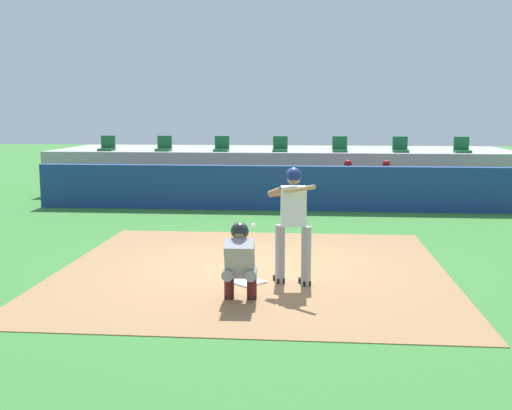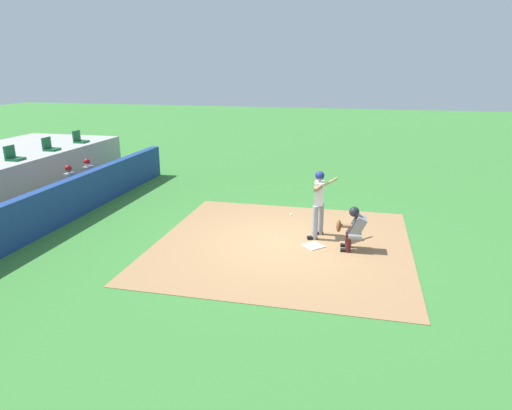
{
  "view_description": "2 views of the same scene",
  "coord_description": "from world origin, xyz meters",
  "px_view_note": "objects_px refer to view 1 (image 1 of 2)",
  "views": [
    {
      "loc": [
        0.94,
        -10.02,
        2.61
      ],
      "look_at": [
        0.0,
        0.7,
        1.0
      ],
      "focal_mm": 43.33,
      "sensor_mm": 36.0,
      "label": 1
    },
    {
      "loc": [
        -10.69,
        -1.78,
        4.37
      ],
      "look_at": [
        0.0,
        0.7,
        1.0
      ],
      "focal_mm": 31.72,
      "sensor_mm": 36.0,
      "label": 2
    }
  ],
  "objects_px": {
    "stadium_seat_1": "(164,147)",
    "stadium_seat_6": "(462,148)",
    "home_plate": "(248,282)",
    "dugout_player_1": "(386,183)",
    "stadium_seat_4": "(340,148)",
    "stadium_seat_5": "(400,148)",
    "dugout_player_0": "(348,182)",
    "batter_at_plate": "(293,218)",
    "stadium_seat_3": "(280,147)",
    "stadium_seat_0": "(107,146)",
    "stadium_seat_2": "(222,147)",
    "catcher_crouched": "(239,259)"
  },
  "relations": [
    {
      "from": "stadium_seat_4",
      "to": "stadium_seat_3",
      "type": "bearing_deg",
      "value": 180.0
    },
    {
      "from": "catcher_crouched",
      "to": "stadium_seat_3",
      "type": "height_order",
      "value": "stadium_seat_3"
    },
    {
      "from": "home_plate",
      "to": "batter_at_plate",
      "type": "relative_size",
      "value": 0.24
    },
    {
      "from": "home_plate",
      "to": "stadium_seat_6",
      "type": "distance_m",
      "value": 11.7
    },
    {
      "from": "stadium_seat_1",
      "to": "stadium_seat_6",
      "type": "bearing_deg",
      "value": 0.0
    },
    {
      "from": "stadium_seat_1",
      "to": "stadium_seat_4",
      "type": "xyz_separation_m",
      "value": [
        5.57,
        0.0,
        0.0
      ]
    },
    {
      "from": "home_plate",
      "to": "stadium_seat_4",
      "type": "relative_size",
      "value": 0.92
    },
    {
      "from": "dugout_player_1",
      "to": "stadium_seat_4",
      "type": "distance_m",
      "value": 2.52
    },
    {
      "from": "batter_at_plate",
      "to": "dugout_player_1",
      "type": "xyz_separation_m",
      "value": [
        2.38,
        8.17,
        -0.36
      ]
    },
    {
      "from": "catcher_crouched",
      "to": "stadium_seat_2",
      "type": "xyz_separation_m",
      "value": [
        -1.84,
        11.12,
        0.93
      ]
    },
    {
      "from": "home_plate",
      "to": "dugout_player_1",
      "type": "xyz_separation_m",
      "value": [
        3.07,
        8.14,
        0.65
      ]
    },
    {
      "from": "catcher_crouched",
      "to": "stadium_seat_5",
      "type": "height_order",
      "value": "stadium_seat_5"
    },
    {
      "from": "home_plate",
      "to": "dugout_player_0",
      "type": "height_order",
      "value": "dugout_player_0"
    },
    {
      "from": "stadium_seat_5",
      "to": "stadium_seat_2",
      "type": "bearing_deg",
      "value": 180.0
    },
    {
      "from": "stadium_seat_5",
      "to": "home_plate",
      "type": "bearing_deg",
      "value": -110.05
    },
    {
      "from": "stadium_seat_4",
      "to": "stadium_seat_5",
      "type": "distance_m",
      "value": 1.86
    },
    {
      "from": "catcher_crouched",
      "to": "dugout_player_1",
      "type": "distance_m",
      "value": 9.59
    },
    {
      "from": "stadium_seat_0",
      "to": "stadium_seat_6",
      "type": "height_order",
      "value": "same"
    },
    {
      "from": "dugout_player_0",
      "to": "stadium_seat_3",
      "type": "distance_m",
      "value": 2.98
    },
    {
      "from": "stadium_seat_4",
      "to": "batter_at_plate",
      "type": "bearing_deg",
      "value": -96.52
    },
    {
      "from": "batter_at_plate",
      "to": "dugout_player_0",
      "type": "relative_size",
      "value": 1.39
    },
    {
      "from": "dugout_player_0",
      "to": "stadium_seat_0",
      "type": "distance_m",
      "value": 7.89
    },
    {
      "from": "dugout_player_0",
      "to": "stadium_seat_5",
      "type": "relative_size",
      "value": 2.71
    },
    {
      "from": "stadium_seat_5",
      "to": "batter_at_plate",
      "type": "bearing_deg",
      "value": -106.51
    },
    {
      "from": "home_plate",
      "to": "stadium_seat_5",
      "type": "distance_m",
      "value": 10.94
    },
    {
      "from": "stadium_seat_0",
      "to": "stadium_seat_3",
      "type": "distance_m",
      "value": 5.57
    },
    {
      "from": "stadium_seat_0",
      "to": "stadium_seat_4",
      "type": "relative_size",
      "value": 1.0
    },
    {
      "from": "catcher_crouched",
      "to": "dugout_player_1",
      "type": "height_order",
      "value": "dugout_player_1"
    },
    {
      "from": "batter_at_plate",
      "to": "stadium_seat_2",
      "type": "relative_size",
      "value": 3.76
    },
    {
      "from": "dugout_player_1",
      "to": "stadium_seat_1",
      "type": "distance_m",
      "value": 7.13
    },
    {
      "from": "catcher_crouched",
      "to": "stadium_seat_1",
      "type": "height_order",
      "value": "stadium_seat_1"
    },
    {
      "from": "batter_at_plate",
      "to": "stadium_seat_6",
      "type": "relative_size",
      "value": 3.76
    },
    {
      "from": "stadium_seat_0",
      "to": "stadium_seat_1",
      "type": "height_order",
      "value": "same"
    },
    {
      "from": "stadium_seat_3",
      "to": "stadium_seat_5",
      "type": "xyz_separation_m",
      "value": [
        3.71,
        0.0,
        0.0
      ]
    },
    {
      "from": "catcher_crouched",
      "to": "stadium_seat_0",
      "type": "relative_size",
      "value": 3.97
    },
    {
      "from": "home_plate",
      "to": "dugout_player_1",
      "type": "bearing_deg",
      "value": 69.35
    },
    {
      "from": "dugout_player_1",
      "to": "stadium_seat_0",
      "type": "relative_size",
      "value": 2.71
    },
    {
      "from": "stadium_seat_2",
      "to": "stadium_seat_4",
      "type": "relative_size",
      "value": 1.0
    },
    {
      "from": "batter_at_plate",
      "to": "dugout_player_0",
      "type": "height_order",
      "value": "batter_at_plate"
    },
    {
      "from": "dugout_player_1",
      "to": "stadium_seat_2",
      "type": "xyz_separation_m",
      "value": [
        -4.93,
        2.03,
        0.86
      ]
    },
    {
      "from": "dugout_player_0",
      "to": "stadium_seat_0",
      "type": "relative_size",
      "value": 2.71
    },
    {
      "from": "batter_at_plate",
      "to": "stadium_seat_1",
      "type": "relative_size",
      "value": 3.76
    },
    {
      "from": "catcher_crouched",
      "to": "stadium_seat_5",
      "type": "distance_m",
      "value": 11.76
    },
    {
      "from": "stadium_seat_1",
      "to": "stadium_seat_0",
      "type": "bearing_deg",
      "value": 180.0
    },
    {
      "from": "batter_at_plate",
      "to": "stadium_seat_4",
      "type": "relative_size",
      "value": 3.76
    },
    {
      "from": "catcher_crouched",
      "to": "stadium_seat_6",
      "type": "xyz_separation_m",
      "value": [
        5.59,
        11.12,
        0.93
      ]
    },
    {
      "from": "dugout_player_0",
      "to": "stadium_seat_2",
      "type": "bearing_deg",
      "value": 152.2
    },
    {
      "from": "stadium_seat_5",
      "to": "dugout_player_0",
      "type": "bearing_deg",
      "value": -130.08
    },
    {
      "from": "dugout_player_0",
      "to": "stadium_seat_2",
      "type": "height_order",
      "value": "stadium_seat_2"
    },
    {
      "from": "dugout_player_1",
      "to": "stadium_seat_3",
      "type": "bearing_deg",
      "value": 146.46
    }
  ]
}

